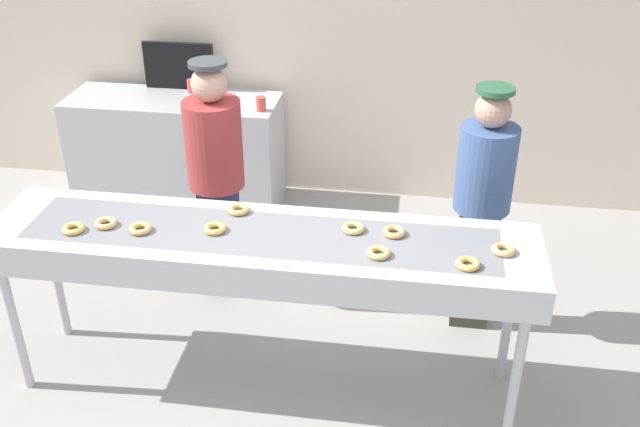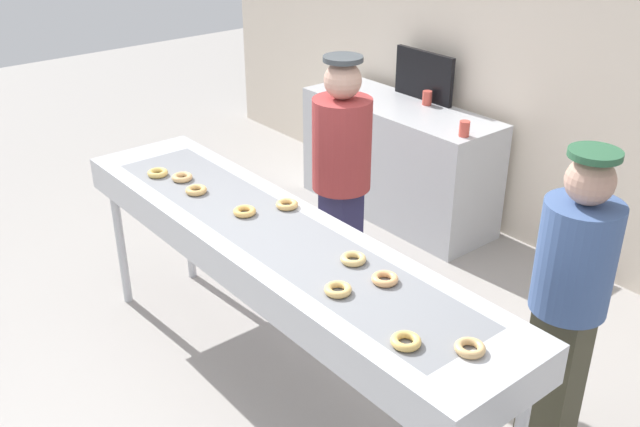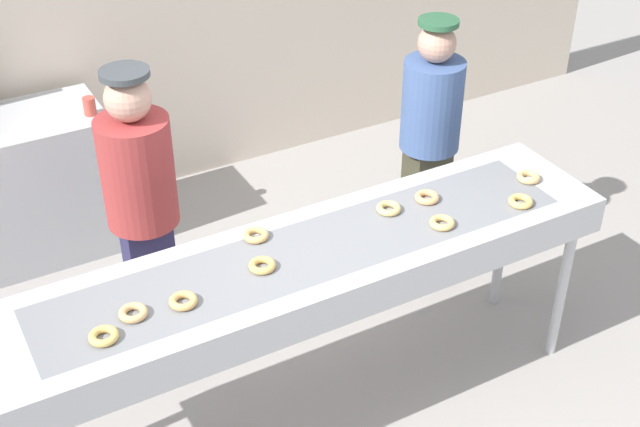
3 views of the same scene
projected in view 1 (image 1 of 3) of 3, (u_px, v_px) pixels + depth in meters
ground_plane at (267, 380)px, 4.31m from camera, size 16.00×16.00×0.00m
back_wall at (327, 5)px, 5.72m from camera, size 8.00×0.12×3.23m
fryer_conveyor at (261, 249)px, 3.86m from camera, size 2.96×0.66×1.02m
glazed_donut_0 at (504, 250)px, 3.64m from camera, size 0.16×0.16×0.03m
glazed_donut_1 at (379, 253)px, 3.62m from camera, size 0.16×0.16×0.03m
glazed_donut_2 at (468, 264)px, 3.53m from camera, size 0.13×0.13×0.03m
glazed_donut_3 at (215, 229)px, 3.83m from camera, size 0.16×0.16×0.03m
glazed_donut_4 at (353, 228)px, 3.83m from camera, size 0.17×0.17×0.03m
glazed_donut_5 at (73, 229)px, 3.83m from camera, size 0.16×0.16×0.03m
glazed_donut_6 at (140, 229)px, 3.83m from camera, size 0.17×0.17×0.03m
glazed_donut_7 at (394, 232)px, 3.80m from camera, size 0.12×0.12×0.03m
glazed_donut_8 at (239, 210)px, 4.01m from camera, size 0.17×0.17×0.03m
glazed_donut_9 at (106, 223)px, 3.88m from camera, size 0.16×0.16×0.03m
worker_baker at (482, 197)px, 4.37m from camera, size 0.34×0.34×1.62m
worker_assistant at (216, 167)px, 4.66m from camera, size 0.37×0.37×1.66m
prep_counter at (177, 152)px, 6.05m from camera, size 1.72×0.61×0.93m
paper_cup_0 at (192, 86)px, 5.93m from camera, size 0.07×0.07×0.11m
paper_cup_1 at (261, 104)px, 5.57m from camera, size 0.07×0.07×0.11m
menu_display at (179, 66)px, 5.95m from camera, size 0.59×0.04×0.39m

